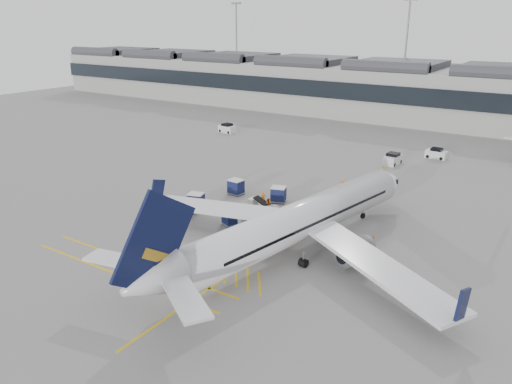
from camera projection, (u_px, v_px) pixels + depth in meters
The scene contains 18 objects.
ground at pixel (194, 223), 54.20m from camera, with size 220.00×220.00×0.00m, color gray.
terminal at pixel (405, 91), 109.02m from camera, with size 200.00×20.45×12.40m.
light_masts at pixel (420, 48), 118.26m from camera, with size 113.00×0.60×25.45m.
apron_markings at pixel (318, 213), 56.93m from camera, with size 0.25×60.00×0.01m, color gold.
airliner_main at pixel (296, 223), 46.54m from camera, with size 34.58×38.12×10.22m.
belt_loader at pixel (259, 207), 57.62m from camera, with size 4.17×1.61×1.68m.
baggage_cart_a at pixel (278, 194), 60.14m from camera, with size 2.20×1.99×1.93m.
baggage_cart_b at pixel (236, 187), 62.82m from camera, with size 1.96×1.65×1.94m.
baggage_cart_c at pixel (229, 218), 53.50m from camera, with size 1.88×1.73×1.60m.
baggage_cart_d at pixel (196, 201), 57.90m from camera, with size 2.20×1.98×1.94m.
ramp_agent_a at pixel (263, 199), 59.22m from camera, with size 0.61×0.40×1.68m, color orange.
ramp_agent_b at pixel (268, 205), 57.14m from camera, with size 0.82×0.64×1.69m, color #EE5E0C.
pushback_tug at pixel (191, 206), 57.57m from camera, with size 2.81×2.10×1.40m.
safety_cone_nose at pixel (342, 181), 67.45m from camera, with size 0.40×0.40×0.55m, color #F24C0A.
safety_cone_engine at pixel (373, 237), 50.17m from camera, with size 0.34×0.34×0.48m, color #F24C0A.
service_van_left at pixel (227, 128), 97.25m from camera, with size 3.65×2.20×1.77m.
service_van_mid at pixel (393, 159), 75.97m from camera, with size 2.05×3.62×1.79m.
service_van_right at pixel (436, 154), 79.26m from camera, with size 3.34×1.87×1.65m.
Camera 1 is at (33.05, -38.20, 21.05)m, focal length 35.00 mm.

